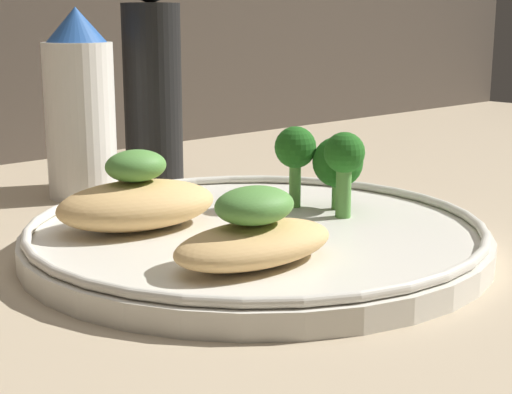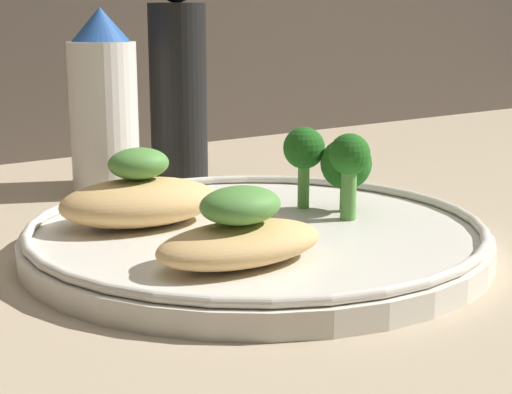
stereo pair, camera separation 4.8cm
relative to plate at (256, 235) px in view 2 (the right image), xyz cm
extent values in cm
cube|color=tan|center=(0.00, 0.00, -1.49)|extent=(180.00, 180.00, 1.00)
cylinder|color=silver|center=(0.00, 0.00, -0.29)|extent=(28.71, 28.71, 1.40)
torus|color=silver|center=(0.00, 0.00, 0.71)|extent=(28.11, 28.11, 0.60)
ellipsoid|color=tan|center=(-4.91, -5.25, 1.52)|extent=(9.99, 5.85, 2.21)
ellipsoid|color=#518E3D|center=(-4.91, -5.25, 3.61)|extent=(4.74, 3.91, 1.98)
ellipsoid|color=tan|center=(-5.30, 5.09, 1.87)|extent=(11.17, 8.25, 2.93)
ellipsoid|color=#518E3D|center=(-5.30, 5.09, 4.32)|extent=(4.38, 3.78, 1.98)
cylinder|color=#569942|center=(7.48, 0.05, 1.44)|extent=(0.73, 0.73, 2.06)
sphere|color=#1E5B19|center=(7.48, 0.05, 3.67)|extent=(3.44, 3.44, 3.44)
cylinder|color=#569942|center=(5.83, 2.40, 1.99)|extent=(0.80, 0.80, 3.16)
sphere|color=#1E5B19|center=(5.83, 2.40, 4.57)|extent=(2.85, 2.85, 2.85)
cylinder|color=#569942|center=(6.10, -1.76, 2.09)|extent=(1.01, 1.01, 3.35)
sphere|color=#1E5B19|center=(6.10, -1.76, 4.69)|extent=(2.66, 2.66, 2.66)
cylinder|color=white|center=(-0.47, 20.68, 5.15)|extent=(5.51, 5.51, 12.28)
cone|color=#23519E|center=(-0.47, 20.68, 12.64)|extent=(4.69, 4.69, 2.70)
cylinder|color=black|center=(7.04, 20.68, 6.68)|extent=(4.92, 4.92, 15.33)
camera|label=1|loc=(-31.66, -34.54, 13.17)|focal=55.00mm
camera|label=2|loc=(-27.96, -37.60, 13.17)|focal=55.00mm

